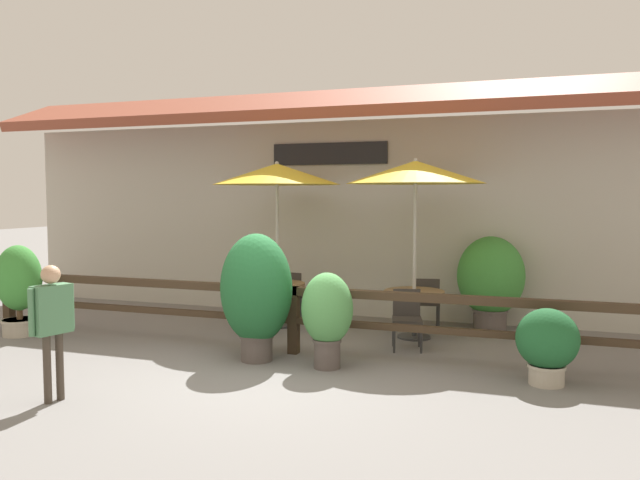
{
  "coord_description": "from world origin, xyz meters",
  "views": [
    {
      "loc": [
        3.17,
        -7.04,
        2.23
      ],
      "look_at": [
        0.22,
        1.57,
        1.58
      ],
      "focal_mm": 35.0,
      "sensor_mm": 36.0,
      "label": 1
    }
  ],
  "objects_px": {
    "patio_umbrella_middle": "(416,172)",
    "potted_plant_tall_tropical": "(491,279)",
    "patio_umbrella_near": "(277,174)",
    "potted_plant_small_flowering": "(256,292)",
    "pedestrian": "(52,314)",
    "chair_middle_wallside": "(427,300)",
    "chair_middle_streetside": "(407,316)",
    "dining_table_near": "(277,292)",
    "chair_near_streetside": "(257,304)",
    "potted_plant_broad_leaf": "(547,343)",
    "potted_plant_corner_fern": "(327,314)",
    "chair_near_wallside": "(295,293)",
    "dining_table_middle": "(414,300)",
    "potted_plant_entrance_palm": "(19,285)"
  },
  "relations": [
    {
      "from": "patio_umbrella_middle",
      "to": "potted_plant_corner_fern",
      "type": "height_order",
      "value": "patio_umbrella_middle"
    },
    {
      "from": "chair_middle_wallside",
      "to": "potted_plant_entrance_palm",
      "type": "height_order",
      "value": "potted_plant_entrance_palm"
    },
    {
      "from": "chair_near_streetside",
      "to": "potted_plant_broad_leaf",
      "type": "bearing_deg",
      "value": -23.53
    },
    {
      "from": "potted_plant_small_flowering",
      "to": "pedestrian",
      "type": "xyz_separation_m",
      "value": [
        -1.37,
        -2.25,
        0.01
      ]
    },
    {
      "from": "chair_middle_wallside",
      "to": "potted_plant_entrance_palm",
      "type": "distance_m",
      "value": 6.61
    },
    {
      "from": "patio_umbrella_middle",
      "to": "potted_plant_broad_leaf",
      "type": "height_order",
      "value": "patio_umbrella_middle"
    },
    {
      "from": "chair_near_streetside",
      "to": "pedestrian",
      "type": "bearing_deg",
      "value": -107.05
    },
    {
      "from": "dining_table_middle",
      "to": "chair_middle_streetside",
      "type": "bearing_deg",
      "value": -87.65
    },
    {
      "from": "potted_plant_entrance_palm",
      "to": "patio_umbrella_middle",
      "type": "bearing_deg",
      "value": 17.32
    },
    {
      "from": "potted_plant_small_flowering",
      "to": "potted_plant_broad_leaf",
      "type": "relative_size",
      "value": 1.9
    },
    {
      "from": "dining_table_near",
      "to": "chair_near_wallside",
      "type": "bearing_deg",
      "value": 85.57
    },
    {
      "from": "potted_plant_tall_tropical",
      "to": "potted_plant_entrance_palm",
      "type": "bearing_deg",
      "value": -158.07
    },
    {
      "from": "chair_near_streetside",
      "to": "potted_plant_corner_fern",
      "type": "relative_size",
      "value": 0.69
    },
    {
      "from": "potted_plant_small_flowering",
      "to": "potted_plant_tall_tropical",
      "type": "xyz_separation_m",
      "value": [
        2.86,
        3.01,
        -0.09
      ]
    },
    {
      "from": "chair_near_streetside",
      "to": "chair_near_wallside",
      "type": "relative_size",
      "value": 1.0
    },
    {
      "from": "potted_plant_broad_leaf",
      "to": "chair_middle_streetside",
      "type": "bearing_deg",
      "value": 148.2
    },
    {
      "from": "dining_table_near",
      "to": "potted_plant_corner_fern",
      "type": "distance_m",
      "value": 2.71
    },
    {
      "from": "chair_middle_wallside",
      "to": "potted_plant_small_flowering",
      "type": "bearing_deg",
      "value": 44.46
    },
    {
      "from": "potted_plant_broad_leaf",
      "to": "dining_table_near",
      "type": "bearing_deg",
      "value": 154.87
    },
    {
      "from": "patio_umbrella_near",
      "to": "potted_plant_small_flowering",
      "type": "height_order",
      "value": "patio_umbrella_near"
    },
    {
      "from": "chair_near_wallside",
      "to": "dining_table_middle",
      "type": "xyz_separation_m",
      "value": [
        2.31,
        -0.78,
        0.11
      ]
    },
    {
      "from": "patio_umbrella_near",
      "to": "potted_plant_corner_fern",
      "type": "xyz_separation_m",
      "value": [
        1.61,
        -2.18,
        -1.87
      ]
    },
    {
      "from": "dining_table_middle",
      "to": "pedestrian",
      "type": "height_order",
      "value": "pedestrian"
    },
    {
      "from": "pedestrian",
      "to": "potted_plant_entrance_palm",
      "type": "bearing_deg",
      "value": 65.26
    },
    {
      "from": "potted_plant_entrance_palm",
      "to": "pedestrian",
      "type": "distance_m",
      "value": 3.74
    },
    {
      "from": "chair_near_wallside",
      "to": "patio_umbrella_middle",
      "type": "distance_m",
      "value": 3.22
    },
    {
      "from": "chair_near_wallside",
      "to": "dining_table_middle",
      "type": "bearing_deg",
      "value": 169.43
    },
    {
      "from": "chair_middle_wallside",
      "to": "chair_middle_streetside",
      "type": "bearing_deg",
      "value": 76.22
    },
    {
      "from": "dining_table_near",
      "to": "potted_plant_small_flowering",
      "type": "distance_m",
      "value": 2.25
    },
    {
      "from": "chair_near_streetside",
      "to": "potted_plant_tall_tropical",
      "type": "distance_m",
      "value": 3.88
    },
    {
      "from": "chair_middle_wallside",
      "to": "patio_umbrella_near",
      "type": "bearing_deg",
      "value": 2.57
    },
    {
      "from": "patio_umbrella_near",
      "to": "chair_near_wallside",
      "type": "bearing_deg",
      "value": 85.57
    },
    {
      "from": "patio_umbrella_middle",
      "to": "potted_plant_tall_tropical",
      "type": "xyz_separation_m",
      "value": [
        1.09,
        0.98,
        -1.73
      ]
    },
    {
      "from": "chair_near_wallside",
      "to": "patio_umbrella_middle",
      "type": "relative_size",
      "value": 0.31
    },
    {
      "from": "dining_table_near",
      "to": "chair_near_streetside",
      "type": "xyz_separation_m",
      "value": [
        -0.08,
        -0.67,
        -0.11
      ]
    },
    {
      "from": "potted_plant_small_flowering",
      "to": "potted_plant_tall_tropical",
      "type": "relative_size",
      "value": 1.11
    },
    {
      "from": "patio_umbrella_middle",
      "to": "potted_plant_entrance_palm",
      "type": "height_order",
      "value": "patio_umbrella_middle"
    },
    {
      "from": "chair_near_wallside",
      "to": "potted_plant_corner_fern",
      "type": "bearing_deg",
      "value": 126.78
    },
    {
      "from": "chair_near_wallside",
      "to": "dining_table_middle",
      "type": "relative_size",
      "value": 0.91
    },
    {
      "from": "chair_near_streetside",
      "to": "potted_plant_broad_leaf",
      "type": "relative_size",
      "value": 0.95
    },
    {
      "from": "potted_plant_tall_tropical",
      "to": "chair_near_streetside",
      "type": "bearing_deg",
      "value": -156.3
    },
    {
      "from": "chair_near_streetside",
      "to": "chair_middle_wallside",
      "type": "height_order",
      "value": "same"
    },
    {
      "from": "potted_plant_broad_leaf",
      "to": "potted_plant_small_flowering",
      "type": "bearing_deg",
      "value": -178.04
    },
    {
      "from": "patio_umbrella_near",
      "to": "potted_plant_small_flowering",
      "type": "relative_size",
      "value": 1.63
    },
    {
      "from": "potted_plant_corner_fern",
      "to": "chair_near_wallside",
      "type": "bearing_deg",
      "value": 118.71
    },
    {
      "from": "potted_plant_small_flowering",
      "to": "potted_plant_tall_tropical",
      "type": "height_order",
      "value": "potted_plant_small_flowering"
    },
    {
      "from": "chair_near_streetside",
      "to": "dining_table_middle",
      "type": "relative_size",
      "value": 0.91
    },
    {
      "from": "potted_plant_small_flowering",
      "to": "pedestrian",
      "type": "bearing_deg",
      "value": -121.28
    },
    {
      "from": "chair_near_streetside",
      "to": "chair_middle_streetside",
      "type": "relative_size",
      "value": 1.0
    },
    {
      "from": "chair_middle_streetside",
      "to": "potted_plant_corner_fern",
      "type": "distance_m",
      "value": 1.57
    }
  ]
}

